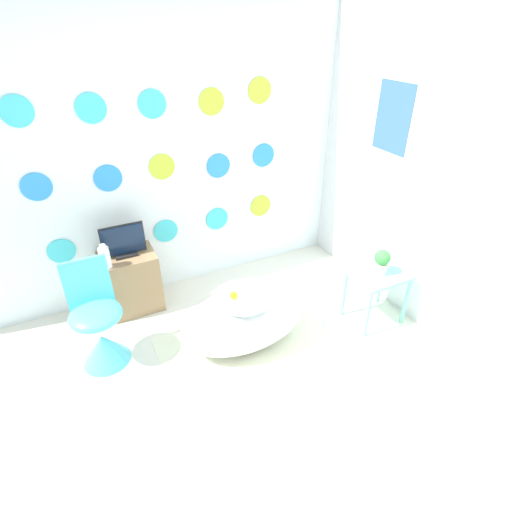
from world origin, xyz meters
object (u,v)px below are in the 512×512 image
(chair, at_px, (100,332))
(vase, at_px, (105,257))
(bathtub, at_px, (244,319))
(potted_plant_left, at_px, (382,261))
(tv, at_px, (124,242))

(chair, bearing_deg, vase, 68.76)
(bathtub, bearing_deg, chair, 163.42)
(bathtub, distance_m, chair, 1.05)
(bathtub, bearing_deg, potted_plant_left, -11.42)
(tv, relative_size, vase, 1.72)
(bathtub, height_order, tv, tv)
(vase, distance_m, potted_plant_left, 2.15)
(chair, relative_size, tv, 2.34)
(tv, distance_m, potted_plant_left, 2.06)
(bathtub, relative_size, vase, 4.97)
(bathtub, relative_size, potted_plant_left, 4.74)
(vase, bearing_deg, chair, -111.24)
(tv, relative_size, potted_plant_left, 1.64)
(chair, xyz_separation_m, potted_plant_left, (2.10, -0.52, 0.31))
(chair, height_order, vase, chair)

